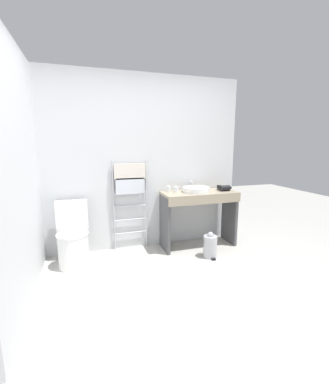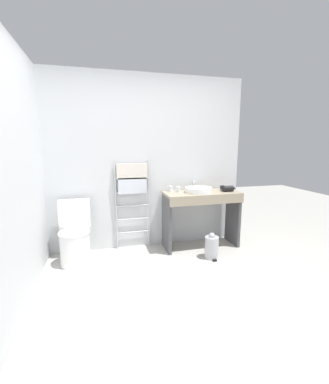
{
  "view_description": "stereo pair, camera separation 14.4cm",
  "coord_description": "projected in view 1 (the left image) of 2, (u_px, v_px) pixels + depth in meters",
  "views": [
    {
      "loc": [
        -0.81,
        -2.03,
        1.53
      ],
      "look_at": [
        0.09,
        0.82,
        0.96
      ],
      "focal_mm": 24.0,
      "sensor_mm": 36.0,
      "label": 1
    },
    {
      "loc": [
        -0.67,
        -2.07,
        1.53
      ],
      "look_at": [
        0.09,
        0.82,
        0.96
      ],
      "focal_mm": 24.0,
      "sensor_mm": 36.0,
      "label": 2
    }
  ],
  "objects": [
    {
      "name": "cup_near_edge",
      "position": [
        176.0,
        189.0,
        3.73
      ],
      "size": [
        0.06,
        0.06,
        0.08
      ],
      "color": "white",
      "rests_on": "vanity_counter"
    },
    {
      "name": "wall_side",
      "position": [
        18.0,
        173.0,
        2.52
      ],
      "size": [
        0.12,
        2.35,
        2.49
      ],
      "primitive_type": "cube",
      "color": "silver",
      "rests_on": "ground_plane"
    },
    {
      "name": "trash_bin",
      "position": [
        210.0,
        246.0,
        3.49
      ],
      "size": [
        0.19,
        0.22,
        0.36
      ],
      "color": "#B7B7BC",
      "rests_on": "ground_plane"
    },
    {
      "name": "cup_near_wall",
      "position": [
        168.0,
        189.0,
        3.75
      ],
      "size": [
        0.06,
        0.06,
        0.09
      ],
      "color": "white",
      "rests_on": "vanity_counter"
    },
    {
      "name": "faucet",
      "position": [
        191.0,
        184.0,
        3.91
      ],
      "size": [
        0.02,
        0.1,
        0.14
      ],
      "color": "silver",
      "rests_on": "vanity_counter"
    },
    {
      "name": "towel_radiator",
      "position": [
        130.0,
        185.0,
        3.64
      ],
      "size": [
        0.5,
        0.06,
        1.3
      ],
      "color": "silver",
      "rests_on": "ground_plane"
    },
    {
      "name": "ground_plane",
      "position": [
        182.0,
        308.0,
        2.42
      ],
      "size": [
        12.0,
        12.0,
        0.0
      ],
      "primitive_type": "plane",
      "color": "#B2AFA8"
    },
    {
      "name": "hair_dryer",
      "position": [
        225.0,
        188.0,
        3.83
      ],
      "size": [
        0.2,
        0.18,
        0.09
      ],
      "color": "black",
      "rests_on": "vanity_counter"
    },
    {
      "name": "vanity_counter",
      "position": [
        199.0,
        209.0,
        3.79
      ],
      "size": [
        1.1,
        0.48,
        0.83
      ],
      "color": "gray",
      "rests_on": "ground_plane"
    },
    {
      "name": "toilet",
      "position": [
        73.0,
        240.0,
        3.25
      ],
      "size": [
        0.4,
        0.51,
        0.81
      ],
      "color": "white",
      "rests_on": "ground_plane"
    },
    {
      "name": "wall_back",
      "position": [
        142.0,
        163.0,
        3.74
      ],
      "size": [
        2.98,
        0.12,
        2.49
      ],
      "primitive_type": "cube",
      "color": "silver",
      "rests_on": "ground_plane"
    },
    {
      "name": "sink_basin",
      "position": [
        196.0,
        190.0,
        3.72
      ],
      "size": [
        0.39,
        0.39,
        0.07
      ],
      "color": "white",
      "rests_on": "vanity_counter"
    }
  ]
}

